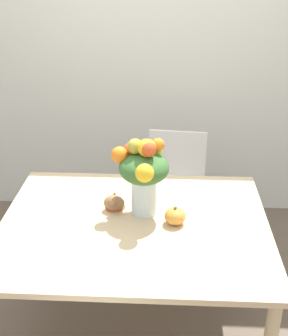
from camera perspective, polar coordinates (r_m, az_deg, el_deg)
ground_plane at (r=2.85m, az=-1.06°, el=-19.77°), size 12.00×12.00×0.00m
wall_back at (r=3.58m, az=0.50°, el=14.78°), size 8.00×0.06×2.70m
dining_table at (r=2.41m, az=-1.19°, el=-8.49°), size 1.35×1.10×0.76m
flower_vase at (r=2.34m, az=-0.14°, el=-0.44°), size 0.29×0.32×0.42m
pumpkin at (r=2.34m, az=3.82°, el=-5.88°), size 0.11×0.11×0.10m
turkey_figurine at (r=2.47m, az=-3.62°, el=-4.03°), size 0.11×0.15×0.09m
dining_chair_near_window at (r=3.27m, az=3.78°, el=-3.01°), size 0.46×0.46×0.87m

